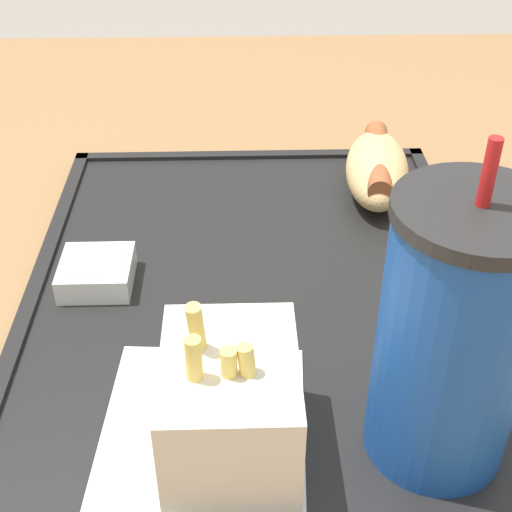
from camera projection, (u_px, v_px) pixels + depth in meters
name	position (u px, v px, depth m)	size (l,w,h in m)	color
food_tray	(256.00, 292.00, 0.56)	(0.45, 0.36, 0.01)	black
paper_napkin	(203.00, 431.00, 0.44)	(0.15, 0.13, 0.00)	white
soda_cup	(453.00, 337.00, 0.39)	(0.09, 0.09, 0.20)	#194CA5
hot_dog_far	(377.00, 168.00, 0.67)	(0.14, 0.08, 0.05)	#DBB270
fries_carton	(230.00, 405.00, 0.41)	(0.10, 0.08, 0.11)	silver
sauce_cup_mayo	(97.00, 272.00, 0.56)	(0.06, 0.06, 0.02)	silver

